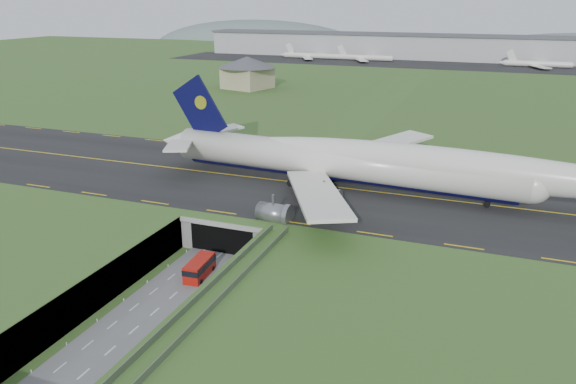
% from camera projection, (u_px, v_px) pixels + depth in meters
% --- Properties ---
extents(ground, '(900.00, 900.00, 0.00)m').
position_uv_depth(ground, '(200.00, 274.00, 91.55)').
color(ground, '#375722').
rests_on(ground, ground).
extents(airfield_deck, '(800.00, 800.00, 6.00)m').
position_uv_depth(airfield_deck, '(199.00, 257.00, 90.57)').
color(airfield_deck, gray).
rests_on(airfield_deck, ground).
extents(trench_road, '(12.00, 75.00, 0.20)m').
position_uv_depth(trench_road, '(175.00, 294.00, 84.89)').
color(trench_road, slate).
rests_on(trench_road, ground).
extents(taxiway, '(800.00, 44.00, 0.18)m').
position_uv_depth(taxiway, '(275.00, 180.00, 118.72)').
color(taxiway, black).
rests_on(taxiway, airfield_deck).
extents(tunnel_portal, '(17.00, 22.30, 6.00)m').
position_uv_depth(tunnel_portal, '(243.00, 219.00, 105.23)').
color(tunnel_portal, gray).
rests_on(tunnel_portal, ground).
extents(guideway, '(3.00, 53.00, 7.05)m').
position_uv_depth(guideway, '(200.00, 317.00, 69.23)').
color(guideway, '#A8A8A3').
rests_on(guideway, ground).
extents(jumbo_jet, '(104.69, 65.34, 21.66)m').
position_uv_depth(jumbo_jet, '(375.00, 164.00, 109.68)').
color(jumbo_jet, silver).
rests_on(jumbo_jet, ground).
extents(shuttle_tram, '(3.25, 7.34, 2.93)m').
position_uv_depth(shuttle_tram, '(200.00, 268.00, 89.94)').
color(shuttle_tram, '#AC150B').
rests_on(shuttle_tram, ground).
extents(service_building, '(30.28, 30.28, 13.41)m').
position_uv_depth(service_building, '(247.00, 70.00, 238.09)').
color(service_building, tan).
rests_on(service_building, ground).
extents(cargo_terminal, '(320.00, 67.00, 15.60)m').
position_uv_depth(cargo_terminal, '(434.00, 47.00, 351.56)').
color(cargo_terminal, '#B2B2B2').
rests_on(cargo_terminal, ground).
extents(distant_hills, '(700.00, 91.00, 60.00)m').
position_uv_depth(distant_hills, '(535.00, 60.00, 451.09)').
color(distant_hills, slate).
rests_on(distant_hills, ground).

